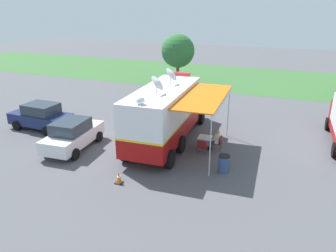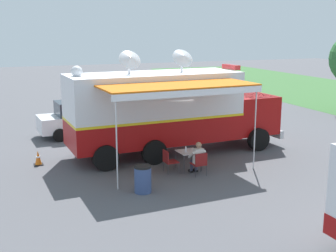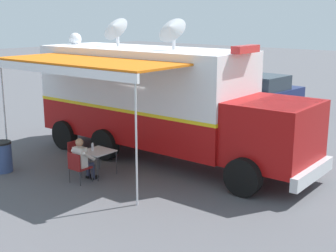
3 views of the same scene
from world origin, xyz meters
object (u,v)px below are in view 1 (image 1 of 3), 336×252
at_px(folding_chair_beside_table, 202,146).
at_px(traffic_cone, 119,178).
at_px(folding_table, 205,138).
at_px(water_bottle, 206,136).
at_px(car_far_corner, 73,134).
at_px(command_truck, 168,111).
at_px(trash_bin, 224,164).
at_px(car_behind_truck, 41,116).
at_px(folding_chair_at_table, 219,142).
at_px(seated_responder, 216,139).

distance_m(folding_chair_beside_table, traffic_cone, 5.26).
height_order(folding_table, water_bottle, water_bottle).
bearing_deg(car_far_corner, command_truck, 32.58).
relative_size(trash_bin, car_far_corner, 0.21).
bearing_deg(car_behind_truck, car_far_corner, -25.34).
bearing_deg(traffic_cone, water_bottle, 61.69).
relative_size(folding_table, traffic_cone, 1.45).
height_order(water_bottle, car_behind_truck, car_behind_truck).
relative_size(trash_bin, traffic_cone, 1.57).
height_order(folding_table, car_far_corner, car_far_corner).
height_order(water_bottle, folding_chair_at_table, water_bottle).
distance_m(command_truck, car_behind_truck, 8.87).
xyz_separation_m(command_truck, folding_chair_beside_table, (2.50, -1.08, -1.43)).
bearing_deg(traffic_cone, command_truck, 86.90).
xyz_separation_m(folding_chair_beside_table, trash_bin, (1.56, -1.53, -0.06)).
relative_size(traffic_cone, car_behind_truck, 0.14).
xyz_separation_m(trash_bin, car_behind_truck, (-12.80, 1.48, 0.42)).
relative_size(command_truck, water_bottle, 42.86).
bearing_deg(command_truck, trash_bin, -32.73).
bearing_deg(seated_responder, folding_chair_beside_table, -119.52).
relative_size(folding_chair_at_table, traffic_cone, 1.50).
height_order(folding_chair_beside_table, car_behind_truck, car_behind_truck).
xyz_separation_m(folding_table, car_far_corner, (-7.15, -2.79, 0.21)).
relative_size(command_truck, car_behind_truck, 2.26).
relative_size(folding_chair_beside_table, car_far_corner, 0.20).
relative_size(command_truck, traffic_cone, 16.55).
relative_size(traffic_cone, car_far_corner, 0.13).
height_order(seated_responder, trash_bin, seated_responder).
bearing_deg(folding_chair_beside_table, water_bottle, 91.93).
bearing_deg(command_truck, car_far_corner, -147.42).
xyz_separation_m(seated_responder, car_far_corner, (-7.76, -2.87, 0.23)).
distance_m(folding_chair_beside_table, car_far_corner, 7.50).
xyz_separation_m(water_bottle, traffic_cone, (-2.77, -5.15, -0.55)).
distance_m(command_truck, seated_responder, 3.29).
bearing_deg(water_bottle, command_truck, 171.24).
xyz_separation_m(water_bottle, car_far_corner, (-7.21, -2.64, 0.05)).
distance_m(folding_table, trash_bin, 2.90).
distance_m(command_truck, trash_bin, 5.05).
height_order(seated_responder, car_behind_truck, car_behind_truck).
distance_m(folding_chair_at_table, traffic_cone, 6.43).
relative_size(folding_chair_at_table, trash_bin, 0.96).
bearing_deg(seated_responder, folding_table, -172.99).
distance_m(seated_responder, traffic_cone, 6.33).
bearing_deg(water_bottle, car_far_corner, -159.85).
relative_size(folding_chair_at_table, folding_chair_beside_table, 1.00).
distance_m(folding_table, car_far_corner, 7.67).
xyz_separation_m(folding_chair_at_table, traffic_cone, (-3.51, -5.38, -0.23)).
height_order(water_bottle, traffic_cone, water_bottle).
relative_size(command_truck, car_far_corner, 2.23).
bearing_deg(water_bottle, seated_responder, 22.12).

